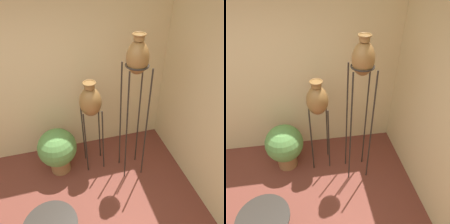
% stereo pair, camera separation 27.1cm
% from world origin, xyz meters
% --- Properties ---
extents(wall_back, '(8.24, 0.06, 2.70)m').
position_xyz_m(wall_back, '(0.00, 2.15, 1.35)').
color(wall_back, beige).
rests_on(wall_back, ground_plane).
extents(vase_stand_tall, '(0.30, 0.30, 2.13)m').
position_xyz_m(vase_stand_tall, '(1.34, 1.34, 1.78)').
color(vase_stand_tall, '#28231E').
rests_on(vase_stand_tall, ground_plane).
extents(vase_stand_medium, '(0.30, 0.30, 1.49)m').
position_xyz_m(vase_stand_medium, '(0.81, 1.60, 1.18)').
color(vase_stand_medium, '#28231E').
rests_on(vase_stand_medium, ground_plane).
extents(potted_plant, '(0.57, 0.57, 0.76)m').
position_xyz_m(potted_plant, '(0.27, 1.61, 0.43)').
color(potted_plant, olive).
rests_on(potted_plant, ground_plane).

